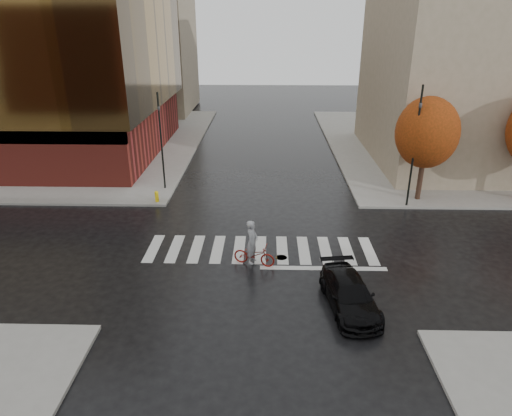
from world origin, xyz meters
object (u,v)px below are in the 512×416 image
at_px(fire_hydrant, 157,196).
at_px(traffic_light_ne, 416,139).
at_px(sedan, 350,294).
at_px(traffic_light_nw, 161,136).
at_px(cyclist, 253,250).

bearing_deg(fire_hydrant, traffic_light_ne, -0.73).
bearing_deg(sedan, fire_hydrant, 125.61).
bearing_deg(fire_hydrant, traffic_light_nw, 90.40).
bearing_deg(cyclist, fire_hydrant, 56.20).
relative_size(traffic_light_nw, fire_hydrant, 9.01).
height_order(sedan, cyclist, cyclist).
xyz_separation_m(traffic_light_ne, fire_hydrant, (-15.66, 0.20, -3.78)).
bearing_deg(cyclist, traffic_light_nw, 48.44).
height_order(traffic_light_ne, fire_hydrant, traffic_light_ne).
xyz_separation_m(cyclist, traffic_light_nw, (-6.35, 10.00, 2.95)).
bearing_deg(traffic_light_ne, cyclist, 34.02).
height_order(sedan, fire_hydrant, sedan).
distance_m(sedan, cyclist, 5.24).
bearing_deg(sedan, traffic_light_nw, 119.82).
xyz_separation_m(sedan, traffic_light_ne, (5.32, 10.69, 3.69)).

